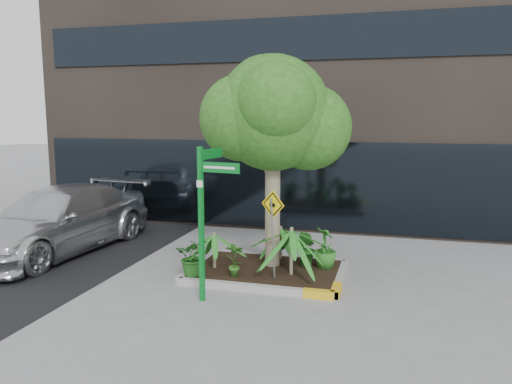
% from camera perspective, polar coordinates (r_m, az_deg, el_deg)
% --- Properties ---
extents(ground, '(80.00, 80.00, 0.00)m').
position_cam_1_polar(ground, '(10.85, -0.19, -9.84)').
color(ground, gray).
rests_on(ground, ground).
extents(asphalt_road, '(7.00, 80.00, 0.01)m').
position_cam_1_polar(asphalt_road, '(13.99, -26.96, -6.49)').
color(asphalt_road, black).
rests_on(asphalt_road, ground).
extents(planter, '(3.35, 2.36, 0.15)m').
position_cam_1_polar(planter, '(11.02, 1.37, -8.99)').
color(planter, '#9E9E99').
rests_on(planter, ground).
extents(tree, '(3.20, 2.84, 4.80)m').
position_cam_1_polar(tree, '(10.80, 1.97, 8.98)').
color(tree, gray).
rests_on(tree, ground).
extents(palm_front, '(1.14, 1.14, 1.27)m').
position_cam_1_polar(palm_front, '(10.41, 4.09, -4.40)').
color(palm_front, gray).
rests_on(palm_front, ground).
extents(palm_left, '(0.89, 0.89, 0.98)m').
position_cam_1_polar(palm_left, '(10.94, -4.81, -4.88)').
color(palm_left, gray).
rests_on(palm_left, ground).
extents(palm_back, '(0.85, 0.85, 0.95)m').
position_cam_1_polar(palm_back, '(11.63, 2.83, -4.17)').
color(palm_back, gray).
rests_on(palm_back, ground).
extents(parked_car, '(2.86, 5.83, 1.63)m').
position_cam_1_polar(parked_car, '(13.68, -21.63, -3.00)').
color(parked_car, silver).
rests_on(parked_car, ground).
extents(shrub_a, '(0.89, 0.89, 0.81)m').
position_cam_1_polar(shrub_a, '(10.55, -7.08, -7.30)').
color(shrub_a, '#1C5016').
rests_on(shrub_a, planter).
extents(shrub_b, '(0.70, 0.70, 0.89)m').
position_cam_1_polar(shrub_b, '(11.08, 7.94, -6.30)').
color(shrub_b, '#2A7122').
rests_on(shrub_b, planter).
extents(shrub_c, '(0.40, 0.40, 0.73)m').
position_cam_1_polar(shrub_c, '(10.40, -2.45, -7.69)').
color(shrub_c, '#2E641E').
rests_on(shrub_c, planter).
extents(shrub_d, '(0.61, 0.61, 0.81)m').
position_cam_1_polar(shrub_d, '(11.14, 5.87, -6.39)').
color(shrub_d, '#205C1A').
rests_on(shrub_d, planter).
extents(street_sign_post, '(0.85, 0.94, 2.91)m').
position_cam_1_polar(street_sign_post, '(9.22, -5.83, -1.69)').
color(street_sign_post, '#0A7724').
rests_on(street_sign_post, ground).
extents(cattle_sign, '(0.52, 0.25, 1.83)m').
position_cam_1_polar(cattle_sign, '(10.04, 1.94, -3.18)').
color(cattle_sign, slate).
rests_on(cattle_sign, ground).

